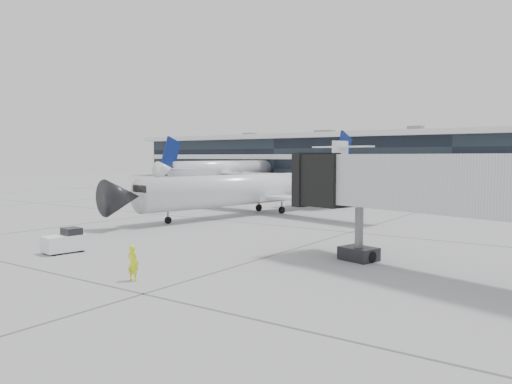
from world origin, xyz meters
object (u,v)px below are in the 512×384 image
Objects in this scene: regional_jet at (262,188)px; ramp_worker at (133,263)px; baggage_tug at (65,242)px; jet_bridge at (483,186)px.

ramp_worker is (10.29, -25.32, -1.70)m from regional_jet.
regional_jet is 19.56× the size of ramp_worker.
ramp_worker is 0.68× the size of baggage_tug.
baggage_tug is (1.93, -23.10, -1.88)m from regional_jet.
baggage_tug is at bearing -74.62° from regional_jet.
regional_jet is 27.38m from ramp_worker.
regional_jet reaches higher than baggage_tug.
jet_bridge reaches higher than baggage_tug.
ramp_worker is at bearing -4.63° from baggage_tug.
baggage_tug is at bearing -22.55° from ramp_worker.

